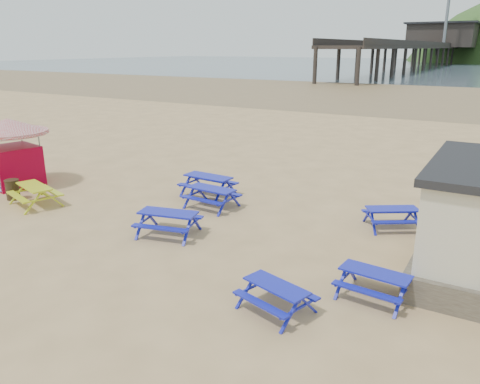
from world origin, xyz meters
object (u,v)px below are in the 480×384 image
Objects in this scene: picnic_table_yellow at (35,195)px; litter_bin at (13,189)px; picnic_table_blue_b at (212,198)px; ice_cream_kiosk at (10,144)px; picnic_table_blue_a at (208,186)px.

litter_bin is (-1.46, 0.03, 0.02)m from picnic_table_yellow.
picnic_table_yellow reaches higher than picnic_table_blue_b.
ice_cream_kiosk is at bearing 174.05° from picnic_table_yellow.
picnic_table_blue_a is at bearing 33.90° from litter_bin.
picnic_table_yellow is (-6.18, -3.28, 0.01)m from picnic_table_blue_b.
picnic_table_blue_b is at bearing -48.70° from picnic_table_blue_a.
picnic_table_blue_a reaches higher than litter_bin.
picnic_table_blue_a is 9.09m from ice_cream_kiosk.
ice_cream_kiosk reaches higher than picnic_table_blue_b.
ice_cream_kiosk is at bearing -165.41° from picnic_table_blue_b.
litter_bin reaches higher than picnic_table_blue_b.
picnic_table_yellow is at bearing -11.12° from ice_cream_kiosk.
picnic_table_blue_b is at bearing 45.14° from picnic_table_yellow.
picnic_table_blue_a is 1.07× the size of picnic_table_blue_b.
ice_cream_kiosk is (-8.40, -3.14, 1.48)m from picnic_table_blue_a.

